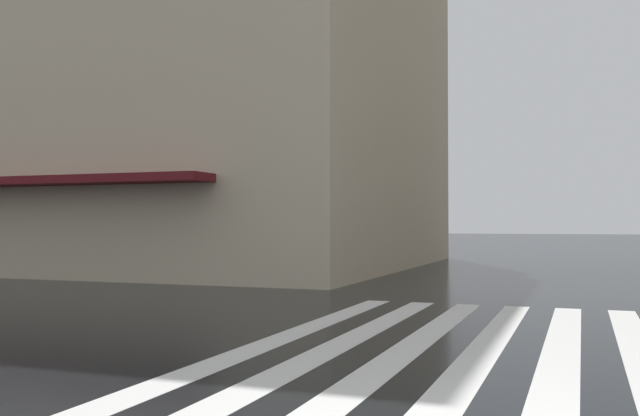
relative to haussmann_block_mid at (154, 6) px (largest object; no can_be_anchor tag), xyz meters
The scene contains 2 objects.
zebra_crossing 26.35m from the haussmann_block_mid, 135.91° to the right, with size 13.00×7.50×0.01m.
haussmann_block_mid is the anchor object (origin of this frame).
Camera 1 is at (-4.70, -0.62, 1.76)m, focal length 39.37 mm.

